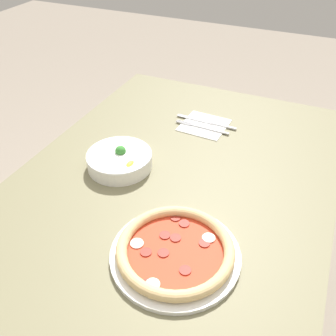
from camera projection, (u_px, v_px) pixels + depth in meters
name	position (u px, v px, depth m)	size (l,w,h in m)	color
ground_plane	(167.00, 331.00, 1.50)	(8.00, 8.00, 0.00)	gray
dining_table	(167.00, 215.00, 1.10)	(1.33, 0.88, 0.75)	#706B4C
pizza	(175.00, 251.00, 0.84)	(0.30, 0.30, 0.04)	white
bowl	(119.00, 159.00, 1.10)	(0.19, 0.19, 0.07)	white
napkin	(204.00, 125.00, 1.31)	(0.16, 0.16, 0.00)	white
fork	(203.00, 127.00, 1.29)	(0.02, 0.19, 0.00)	silver
knife	(209.00, 122.00, 1.32)	(0.02, 0.22, 0.01)	silver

